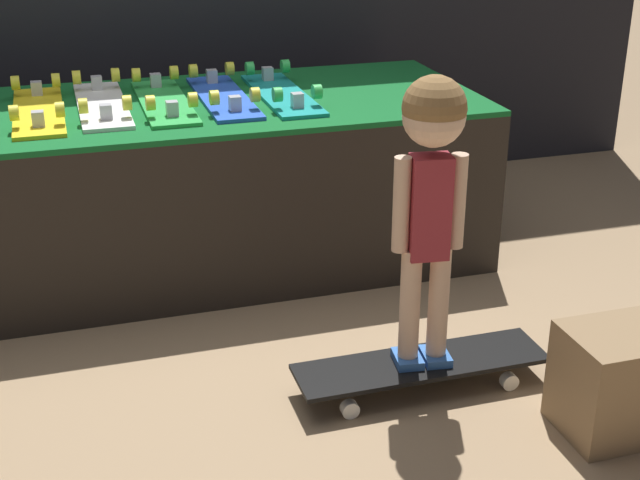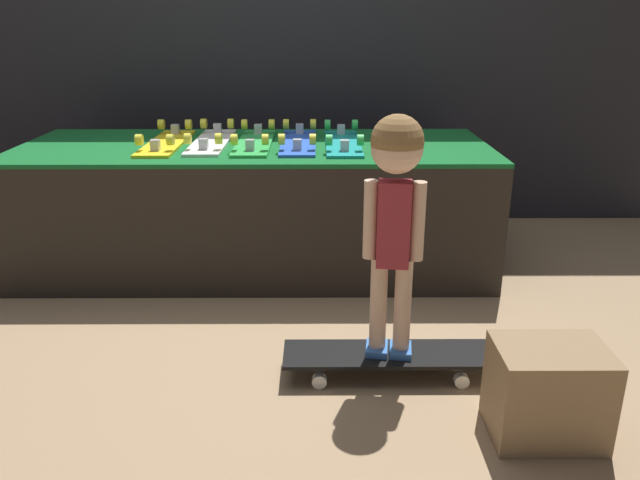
% 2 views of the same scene
% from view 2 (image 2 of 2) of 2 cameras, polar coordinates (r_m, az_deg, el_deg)
% --- Properties ---
extents(ground_plane, '(16.00, 16.00, 0.00)m').
position_cam_2_polar(ground_plane, '(2.87, -6.55, -5.99)').
color(ground_plane, '#9E7F5B').
extents(back_wall, '(5.02, 0.10, 2.32)m').
position_cam_2_polar(back_wall, '(3.94, -5.12, 18.50)').
color(back_wall, black).
rests_on(back_wall, ground_plane).
extents(display_rack, '(2.35, 0.91, 0.64)m').
position_cam_2_polar(display_rack, '(3.26, -5.80, 3.19)').
color(display_rack, black).
rests_on(display_rack, ground_plane).
extents(skateboard_yellow_on_rack, '(0.18, 0.67, 0.09)m').
position_cam_2_polar(skateboard_yellow_on_rack, '(3.26, -13.88, 8.80)').
color(skateboard_yellow_on_rack, yellow).
rests_on(skateboard_yellow_on_rack, display_rack).
extents(skateboard_white_on_rack, '(0.18, 0.67, 0.09)m').
position_cam_2_polar(skateboard_white_on_rack, '(3.24, -9.92, 9.01)').
color(skateboard_white_on_rack, white).
rests_on(skateboard_white_on_rack, display_rack).
extents(skateboard_green_on_rack, '(0.18, 0.67, 0.09)m').
position_cam_2_polar(skateboard_green_on_rack, '(3.19, -6.01, 9.02)').
color(skateboard_green_on_rack, green).
rests_on(skateboard_green_on_rack, display_rack).
extents(skateboard_blue_on_rack, '(0.18, 0.67, 0.09)m').
position_cam_2_polar(skateboard_blue_on_rack, '(3.18, -1.97, 9.09)').
color(skateboard_blue_on_rack, blue).
rests_on(skateboard_blue_on_rack, display_rack).
extents(skateboard_teal_on_rack, '(0.18, 0.67, 0.09)m').
position_cam_2_polar(skateboard_teal_on_rack, '(3.16, 2.09, 9.03)').
color(skateboard_teal_on_rack, teal).
rests_on(skateboard_teal_on_rack, display_rack).
extents(skateboard_on_floor, '(0.76, 0.20, 0.09)m').
position_cam_2_polar(skateboard_on_floor, '(2.32, 6.26, -10.53)').
color(skateboard_on_floor, black).
rests_on(skateboard_on_floor, ground_plane).
extents(child, '(0.21, 0.17, 0.86)m').
position_cam_2_polar(child, '(2.08, 6.89, 4.34)').
color(child, '#3870C6').
rests_on(child, skateboard_on_floor).
extents(storage_box, '(0.34, 0.25, 0.30)m').
position_cam_2_polar(storage_box, '(2.10, 20.06, -12.91)').
color(storage_box, '#8E704C').
rests_on(storage_box, ground_plane).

